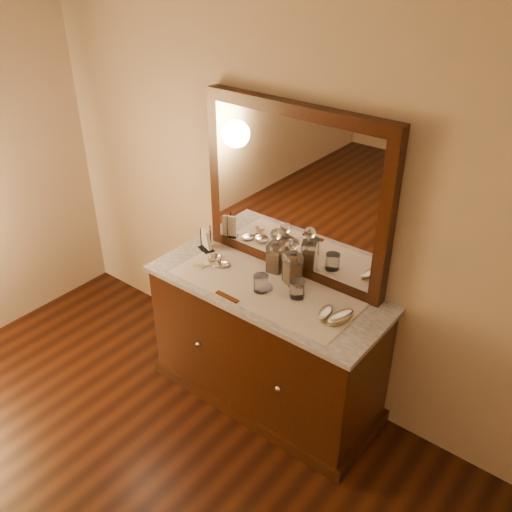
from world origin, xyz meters
name	(u,v)px	position (x,y,z in m)	size (l,w,h in m)	color
dresser_cabinet	(266,345)	(0.00, 1.96, 0.41)	(1.40, 0.55, 0.82)	black
dresser_plinth	(266,389)	(0.00, 1.96, 0.04)	(1.46, 0.59, 0.08)	black
knob_left	(198,344)	(-0.30, 1.67, 0.45)	(0.04, 0.04, 0.04)	silver
knob_right	(278,389)	(0.30, 1.67, 0.45)	(0.04, 0.04, 0.04)	silver
marble_top	(267,288)	(0.00, 1.96, 0.83)	(1.44, 0.59, 0.03)	white
mirror_frame	(294,193)	(0.00, 2.20, 1.35)	(1.20, 0.08, 1.00)	black
mirror_glass	(291,195)	(0.00, 2.17, 1.35)	(1.06, 0.01, 0.86)	white
lace_runner	(265,287)	(0.00, 1.94, 0.85)	(1.10, 0.45, 0.00)	silver
pin_dish	(266,287)	(0.01, 1.93, 0.86)	(0.07, 0.07, 0.01)	white
comb	(227,297)	(-0.10, 1.73, 0.86)	(0.16, 0.03, 0.01)	brown
napkin_rack	(206,240)	(-0.56, 2.05, 0.92)	(0.13, 0.10, 0.17)	black
decanter_left	(276,255)	(-0.06, 2.11, 0.96)	(0.10, 0.10, 0.29)	#8C5614
decanter_right	(293,266)	(0.09, 2.08, 0.96)	(0.12, 0.12, 0.29)	#8C5614
brush_near	(325,313)	(0.42, 1.92, 0.87)	(0.09, 0.15, 0.04)	#9A855E
brush_far	(341,317)	(0.50, 1.93, 0.88)	(0.12, 0.19, 0.05)	#9A855E
hand_mirror_outer	(213,258)	(-0.43, 1.98, 0.86)	(0.08, 0.20, 0.02)	silver
hand_mirror_inner	(218,264)	(-0.37, 1.94, 0.86)	(0.21, 0.19, 0.02)	silver
tumblers	(279,286)	(0.10, 1.94, 0.90)	(0.28, 0.17, 0.10)	white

